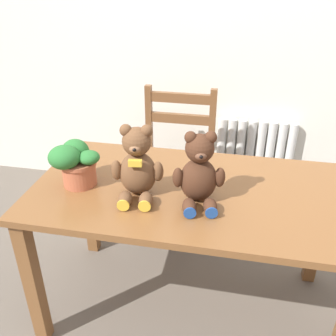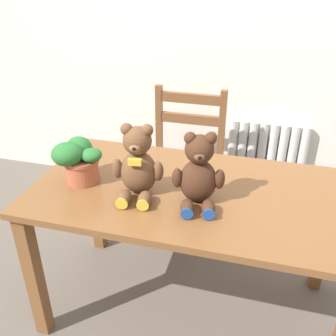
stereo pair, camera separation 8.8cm
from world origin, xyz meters
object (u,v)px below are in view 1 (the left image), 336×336
wooden_chair_behind (176,161)px  teddy_bear_right (199,173)px  potted_plant (75,162)px  teddy_bear_left (137,166)px

wooden_chair_behind → teddy_bear_right: 0.92m
teddy_bear_right → potted_plant: 0.53m
teddy_bear_left → teddy_bear_right: bearing=172.4°
wooden_chair_behind → potted_plant: (-0.29, -0.78, 0.37)m
wooden_chair_behind → potted_plant: potted_plant is taller
teddy_bear_left → potted_plant: size_ratio=1.49×
teddy_bear_right → teddy_bear_left: bearing=-11.9°
wooden_chair_behind → teddy_bear_right: bearing=106.2°
potted_plant → wooden_chair_behind: bearing=69.3°
teddy_bear_left → teddy_bear_right: teddy_bear_left is taller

